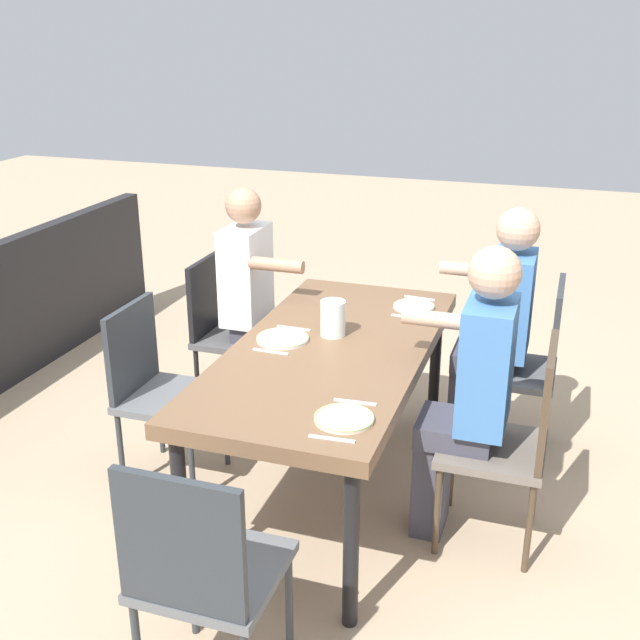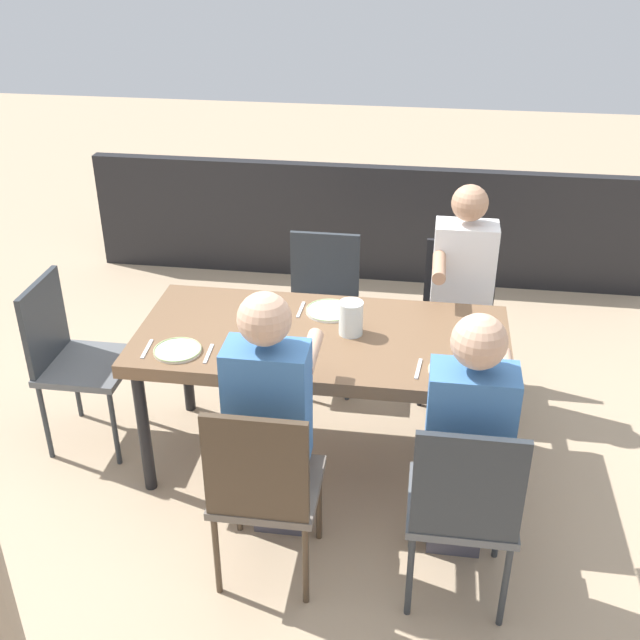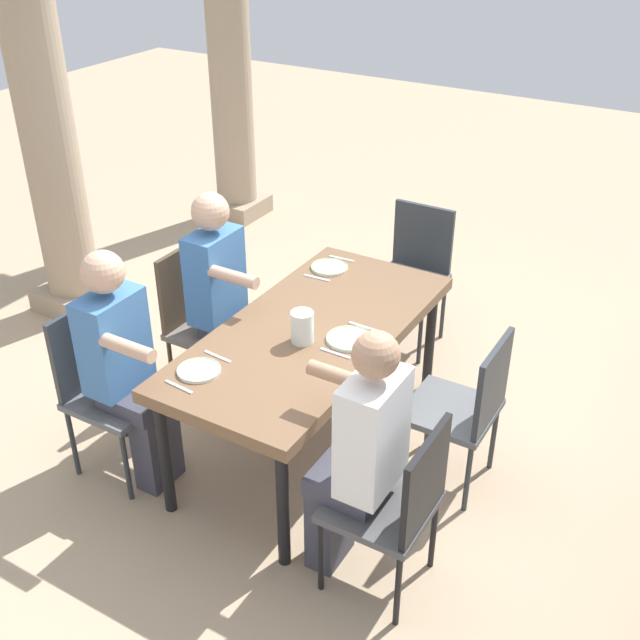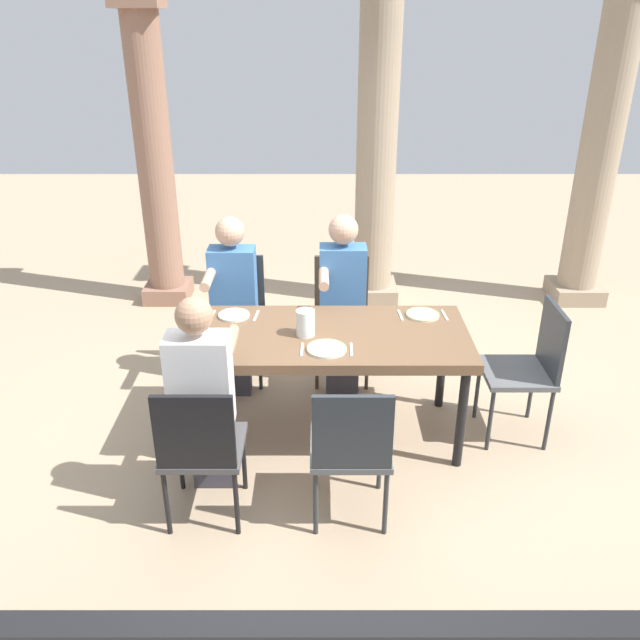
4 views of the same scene
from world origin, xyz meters
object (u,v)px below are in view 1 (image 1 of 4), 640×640
chair_west_north (529,359)px  chair_head_east (201,568)px  diner_guest_third (470,387)px  plate_1 (283,338)px  plate_2 (344,418)px  chair_mid_north (514,434)px  chair_mid_south (156,383)px  diner_woman_green (257,297)px  chair_west_south (226,325)px  water_pitcher (333,320)px  plate_0 (414,306)px  dining_table (330,360)px  diner_man_white (497,323)px

chair_west_north → chair_head_east: (2.02, -0.85, 0.01)m
chair_west_north → diner_guest_third: bearing=-13.7°
plate_1 → plate_2: size_ratio=1.08×
plate_1 → chair_mid_north: bearing=83.4°
chair_west_north → diner_guest_third: diner_guest_third is taller
chair_mid_south → diner_woman_green: bearing=166.3°
chair_west_south → diner_guest_third: size_ratio=0.67×
chair_head_east → diner_woman_green: 2.13m
chair_west_south → water_pitcher: water_pitcher is taller
chair_mid_south → chair_mid_north: bearing=90.0°
chair_mid_south → plate_0: bearing=124.1°
chair_head_east → dining_table: bearing=180.0°
chair_head_east → plate_2: bearing=159.0°
chair_west_north → water_pitcher: 1.09m
diner_woman_green → plate_2: (1.34, 0.92, 0.07)m
diner_man_white → water_pitcher: size_ratio=7.72×
dining_table → chair_head_east: (1.33, 0.00, -0.15)m
plate_1 → plate_2: (0.65, 0.50, 0.00)m
dining_table → chair_mid_north: (0.12, 0.85, -0.17)m
chair_head_east → diner_man_white: bearing=161.6°
chair_west_south → plate_2: (1.34, 1.11, 0.26)m
diner_man_white → plate_0: diner_man_white is taller
dining_table → chair_west_south: (-0.69, -0.85, -0.19)m
plate_1 → diner_man_white: bearing=127.1°
diner_man_white → diner_guest_third: bearing=-1.3°
chair_mid_south → diner_man_white: 1.74m
dining_table → diner_guest_third: size_ratio=1.36×
chair_mid_south → diner_guest_third: 1.52m
chair_mid_south → plate_1: (-0.13, 0.62, 0.26)m
plate_0 → chair_west_north: bearing=95.9°
plate_0 → chair_west_south: bearing=-93.2°
dining_table → plate_1: (-0.01, -0.23, 0.08)m
chair_head_east → diner_woman_green: bearing=-162.1°
diner_woman_green → plate_2: diner_woman_green is taller
chair_west_south → plate_2: chair_west_south is taller
diner_guest_third → chair_west_south: bearing=-118.2°
chair_mid_north → water_pitcher: bearing=-106.3°
dining_table → chair_west_south: 1.11m
water_pitcher → diner_guest_third: bearing=69.6°
plate_0 → water_pitcher: 0.57m
chair_west_north → water_pitcher: bearing=-58.0°
diner_man_white → chair_mid_north: bearing=12.4°
chair_mid_south → water_pitcher: (-0.26, 0.82, 0.33)m
diner_guest_third → chair_mid_north: bearing=89.2°
chair_mid_south → plate_0: 1.36m
chair_mid_south → chair_head_east: (1.21, 0.85, 0.04)m
chair_west_north → chair_mid_south: chair_west_north is taller
chair_west_north → diner_woman_green: size_ratio=0.72×
dining_table → water_pitcher: 0.20m
plate_0 → chair_mid_north: bearing=38.7°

